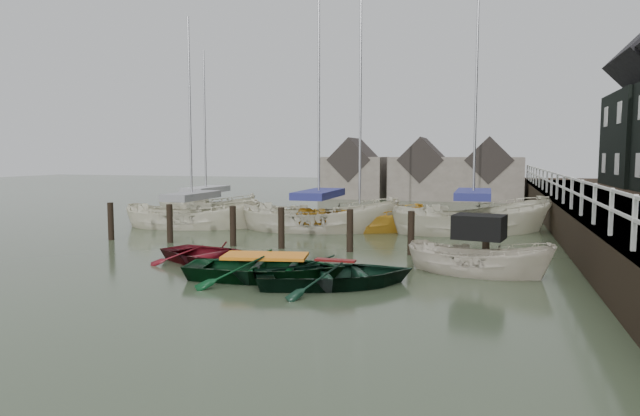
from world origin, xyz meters
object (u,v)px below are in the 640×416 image
(rowboat_dkgreen, at_px, (335,285))
(motorboat, at_px, (478,270))
(sailboat_d, at_px, (473,231))
(sailboat_b, at_px, (319,229))
(rowboat_red, at_px, (214,264))
(rowboat_green, at_px, (266,279))
(sailboat_a, at_px, (192,226))
(sailboat_e, at_px, (207,215))
(sailboat_c, at_px, (360,230))

(rowboat_dkgreen, height_order, motorboat, motorboat)
(sailboat_d, bearing_deg, motorboat, 157.70)
(rowboat_dkgreen, bearing_deg, sailboat_b, -7.56)
(rowboat_red, bearing_deg, rowboat_green, -101.93)
(motorboat, bearing_deg, sailboat_b, 53.76)
(rowboat_green, xyz_separation_m, sailboat_a, (-6.96, 8.71, 0.06))
(motorboat, distance_m, sailboat_b, 9.73)
(sailboat_e, bearing_deg, sailboat_a, -149.76)
(motorboat, bearing_deg, sailboat_c, 44.19)
(rowboat_dkgreen, xyz_separation_m, sailboat_c, (-1.62, 9.95, 0.02))
(motorboat, height_order, sailboat_e, sailboat_e)
(rowboat_red, height_order, sailboat_a, sailboat_a)
(sailboat_c, xyz_separation_m, sailboat_e, (-8.76, 3.11, 0.04))
(rowboat_dkgreen, distance_m, sailboat_d, 11.10)
(sailboat_e, bearing_deg, motorboat, -117.69)
(sailboat_a, xyz_separation_m, sailboat_b, (5.59, 0.64, -0.00))
(rowboat_dkgreen, xyz_separation_m, sailboat_b, (-3.27, 9.52, 0.06))
(motorboat, height_order, sailboat_b, sailboat_b)
(rowboat_dkgreen, bearing_deg, motorboat, -81.09)
(rowboat_green, distance_m, sailboat_c, 9.78)
(rowboat_red, xyz_separation_m, sailboat_a, (-4.74, 7.25, 0.06))
(sailboat_a, height_order, sailboat_d, sailboat_d)
(sailboat_b, bearing_deg, motorboat, -145.27)
(rowboat_dkgreen, height_order, sailboat_d, sailboat_d)
(motorboat, relative_size, sailboat_e, 0.43)
(sailboat_a, bearing_deg, sailboat_c, -91.76)
(rowboat_red, relative_size, rowboat_dkgreen, 0.94)
(sailboat_a, relative_size, sailboat_d, 0.77)
(rowboat_dkgreen, distance_m, sailboat_a, 12.55)
(sailboat_b, distance_m, sailboat_e, 7.94)
(rowboat_dkgreen, bearing_deg, sailboat_e, 11.96)
(sailboat_b, distance_m, sailboat_c, 1.71)
(rowboat_red, height_order, sailboat_d, sailboat_d)
(sailboat_a, xyz_separation_m, sailboat_d, (11.81, 1.83, 0.00))
(sailboat_b, height_order, sailboat_c, sailboat_b)
(rowboat_dkgreen, bearing_deg, sailboat_a, 18.43)
(sailboat_a, relative_size, sailboat_c, 0.94)
(rowboat_dkgreen, relative_size, sailboat_e, 0.41)
(rowboat_dkgreen, relative_size, sailboat_b, 0.35)
(rowboat_green, bearing_deg, sailboat_d, -35.23)
(rowboat_red, distance_m, sailboat_c, 8.69)
(motorboat, xyz_separation_m, sailboat_c, (-4.94, 7.59, -0.09))
(sailboat_d, bearing_deg, sailboat_a, 73.93)
(rowboat_red, xyz_separation_m, sailboat_b, (0.85, 7.90, 0.06))
(rowboat_red, height_order, sailboat_b, sailboat_b)
(rowboat_green, bearing_deg, sailboat_c, -12.19)
(motorboat, bearing_deg, rowboat_green, 123.85)
(rowboat_red, bearing_deg, sailboat_c, 4.59)
(rowboat_red, relative_size, rowboat_green, 0.91)
(sailboat_c, bearing_deg, rowboat_dkgreen, 176.45)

